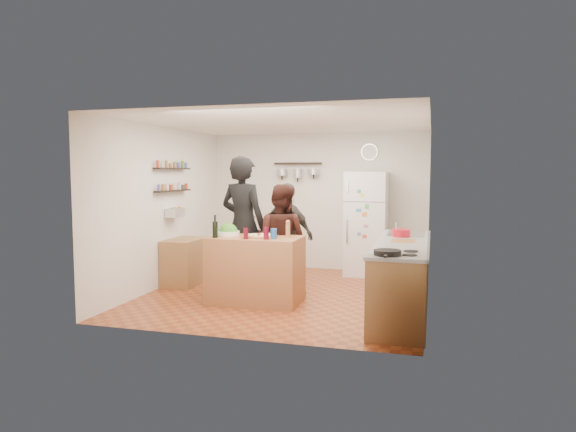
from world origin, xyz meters
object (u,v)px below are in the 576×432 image
(person_left, at_px, (243,225))
(red_bowl, at_px, (401,233))
(pepper_mill, at_px, (288,231))
(person_back, at_px, (287,235))
(person_center, at_px, (281,240))
(prep_island, at_px, (256,270))
(wine_bottle, at_px, (215,230))
(skillet, at_px, (387,253))
(salt_canister, at_px, (274,234))
(counter_run, at_px, (402,278))
(fridge, at_px, (366,224))
(side_table, at_px, (185,262))
(salad_bowl, at_px, (228,233))
(wall_clock, at_px, (369,152))

(person_left, distance_m, red_bowl, 2.30)
(pepper_mill, distance_m, person_back, 1.07)
(pepper_mill, relative_size, person_center, 0.12)
(prep_island, bearing_deg, pepper_mill, 6.34)
(person_back, height_order, red_bowl, person_back)
(wine_bottle, bearing_deg, skillet, -20.89)
(wine_bottle, bearing_deg, salt_canister, 7.13)
(prep_island, relative_size, counter_run, 0.48)
(person_left, xyz_separation_m, person_center, (0.59, -0.02, -0.20))
(counter_run, distance_m, fridge, 2.46)
(wine_bottle, bearing_deg, fridge, 55.58)
(person_left, xyz_separation_m, side_table, (-1.09, 0.26, -0.65))
(salt_canister, relative_size, counter_run, 0.05)
(counter_run, bearing_deg, person_left, 167.99)
(wine_bottle, height_order, skillet, wine_bottle)
(counter_run, bearing_deg, fridge, 108.06)
(person_left, distance_m, counter_run, 2.47)
(skillet, bearing_deg, prep_island, 149.04)
(pepper_mill, xyz_separation_m, red_bowl, (1.48, 0.44, -0.04))
(person_center, height_order, red_bowl, person_center)
(salt_canister, height_order, person_left, person_left)
(person_left, bearing_deg, pepper_mill, 165.23)
(salt_canister, xyz_separation_m, skillet, (1.58, -1.01, -0.03))
(person_center, bearing_deg, salad_bowl, 45.60)
(red_bowl, relative_size, fridge, 0.13)
(salad_bowl, bearing_deg, side_table, 145.62)
(red_bowl, bearing_deg, fridge, 111.06)
(prep_island, height_order, person_center, person_center)
(counter_run, bearing_deg, person_back, 149.99)
(salad_bowl, xyz_separation_m, counter_run, (2.40, -0.04, -0.49))
(pepper_mill, relative_size, skillet, 0.66)
(person_left, height_order, red_bowl, person_left)
(pepper_mill, distance_m, salt_canister, 0.23)
(person_center, xyz_separation_m, person_back, (-0.07, 0.57, 0.00))
(wine_bottle, height_order, side_table, wine_bottle)
(person_left, distance_m, person_center, 0.62)
(prep_island, bearing_deg, person_center, 65.78)
(counter_run, height_order, fridge, fridge)
(person_left, bearing_deg, prep_island, 140.47)
(side_table, bearing_deg, red_bowl, -4.61)
(skillet, relative_size, fridge, 0.16)
(salad_bowl, distance_m, salt_canister, 0.74)
(salt_canister, bearing_deg, skillet, -32.54)
(person_center, bearing_deg, person_left, 9.49)
(skillet, relative_size, wall_clock, 0.97)
(salt_canister, height_order, person_back, person_back)
(prep_island, distance_m, salad_bowl, 0.64)
(side_table, bearing_deg, prep_island, -27.55)
(skillet, height_order, wall_clock, wall_clock)
(counter_run, xyz_separation_m, wall_clock, (-0.75, 2.63, 1.70))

